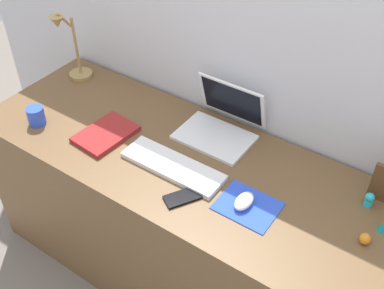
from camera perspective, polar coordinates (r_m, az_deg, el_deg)
The scene contains 14 objects.
ground_plane at distance 2.39m, azimuth 0.09°, elevation -15.34°, with size 6.00×6.00×0.00m, color slate.
back_wall at distance 2.02m, azimuth 5.96°, elevation 5.06°, with size 3.07×0.05×1.63m, color silver.
desk at distance 2.09m, azimuth 0.11°, elevation -9.65°, with size 1.87×0.64×0.74m, color brown.
laptop at distance 1.94m, azimuth 3.66°, elevation 2.85°, with size 0.30×0.27×0.21m.
keyboard at distance 1.80m, azimuth -2.30°, elevation -2.58°, with size 0.41×0.13×0.02m, color white.
mousepad at distance 1.68m, azimuth 6.69°, elevation -7.33°, with size 0.21×0.17×0.00m, color blue.
mouse at distance 1.67m, azimuth 6.26°, elevation -6.77°, with size 0.06×0.10×0.03m, color white.
cell_phone at distance 1.69m, azimuth -1.17°, elevation -6.36°, with size 0.06×0.13×0.01m, color black.
desk_lamp at distance 2.28m, azimuth -14.36°, elevation 11.03°, with size 0.11×0.17×0.35m.
notebook_pad at distance 1.97m, azimuth -10.33°, elevation 1.24°, with size 0.17×0.24×0.02m, color maroon.
coffee_mug at distance 2.09m, azimuth -18.21°, elevation 3.29°, with size 0.07×0.07×0.08m, color blue.
toy_figurine_orange at distance 1.65m, azimuth 20.03°, elevation -10.57°, with size 0.04×0.04×0.04m, color orange.
toy_figurine_cyan at distance 1.76m, azimuth 20.48°, elevation -6.20°, with size 0.03×0.03×0.06m.
toy_figurine_teal at distance 1.70m, azimuth 22.03°, elevation -9.07°, with size 0.04×0.04×0.04m, color teal.
Camera 1 is at (0.76, -1.11, 1.98)m, focal length 44.46 mm.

